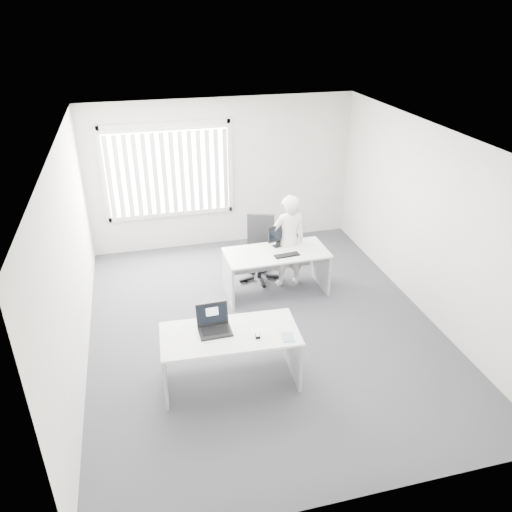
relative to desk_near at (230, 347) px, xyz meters
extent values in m
plane|color=#4A4A51|center=(0.71, 1.07, -0.55)|extent=(6.00, 6.00, 0.00)
cube|color=beige|center=(0.71, 4.07, 0.85)|extent=(5.00, 0.02, 2.80)
cube|color=beige|center=(0.71, -1.93, 0.85)|extent=(5.00, 0.02, 2.80)
cube|color=beige|center=(-1.79, 1.07, 0.85)|extent=(0.02, 6.00, 2.80)
cube|color=beige|center=(3.21, 1.07, 0.85)|extent=(0.02, 6.00, 2.80)
cube|color=white|center=(0.71, 1.07, 2.25)|extent=(5.00, 6.00, 0.02)
cube|color=silver|center=(-0.29, 4.03, 1.00)|extent=(2.32, 0.06, 1.76)
cube|color=white|center=(0.00, 0.00, 0.20)|extent=(1.70, 0.87, 0.03)
cube|color=#ABABAE|center=(-0.81, 0.04, -0.18)|extent=(0.08, 0.72, 0.73)
cube|color=#ABABAE|center=(0.81, -0.04, -0.18)|extent=(0.08, 0.72, 0.73)
cube|color=white|center=(1.16, 1.95, 0.18)|extent=(1.65, 0.80, 0.03)
cube|color=#ABABAE|center=(0.36, 1.94, -0.19)|extent=(0.06, 0.70, 0.71)
cube|color=#ABABAE|center=(1.96, 1.97, -0.19)|extent=(0.06, 0.70, 0.71)
cylinder|color=black|center=(1.02, 2.48, -0.50)|extent=(0.80, 0.80, 0.08)
cylinder|color=black|center=(1.02, 2.48, -0.31)|extent=(0.07, 0.07, 0.48)
cube|color=black|center=(1.02, 2.48, -0.07)|extent=(0.62, 0.62, 0.07)
cube|color=black|center=(1.09, 2.68, 0.27)|extent=(0.45, 0.22, 0.57)
imported|color=silver|center=(1.43, 2.17, 0.26)|extent=(0.61, 0.43, 1.60)
cube|color=white|center=(0.40, -0.08, 0.21)|extent=(0.27, 0.19, 0.00)
cube|color=white|center=(0.65, -0.26, 0.22)|extent=(0.16, 0.21, 0.01)
cube|color=black|center=(1.28, 1.79, 0.21)|extent=(0.41, 0.17, 0.02)
camera|label=1|loc=(-0.90, -4.82, 3.80)|focal=35.00mm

